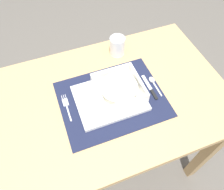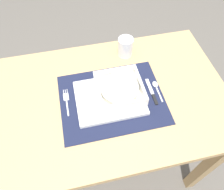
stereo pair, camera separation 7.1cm
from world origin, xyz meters
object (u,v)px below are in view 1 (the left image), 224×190
Objects in this scene: spoon at (153,81)px; drinking_glass at (117,47)px; butter_knife at (150,89)px; fork at (66,105)px; dining_table at (109,111)px; porridge_bowl at (119,89)px.

drinking_glass is at bearing 110.65° from spoon.
fork is at bearing 171.36° from butter_knife.
butter_knife is 1.50× the size of drinking_glass.
drinking_glass is at bearing 60.42° from dining_table.
dining_table is 11.18× the size of drinking_glass.
drinking_glass is (-0.08, 0.22, 0.03)m from spoon.
fork is (-0.17, 0.02, 0.12)m from dining_table.
drinking_glass is (0.09, 0.23, -0.00)m from porridge_bowl.
butter_knife is at bearing -130.05° from spoon.
butter_knife is (0.14, -0.02, -0.04)m from porridge_bowl.
spoon is at bearing -70.98° from drinking_glass.
fork is 0.38m from spoon.
drinking_glass reaches higher than dining_table.
drinking_glass reaches higher than fork.
spoon reaches higher than butter_knife.
dining_table is at bearing -177.65° from spoon.
butter_knife is (-0.03, -0.03, -0.00)m from spoon.
butter_knife reaches higher than dining_table.
fork is (-0.22, 0.02, -0.04)m from porridge_bowl.
drinking_glass is (0.30, 0.21, 0.04)m from fork.
porridge_bowl is 1.68× the size of spoon.
dining_table is 7.44× the size of butter_knife.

